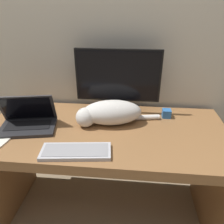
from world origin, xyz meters
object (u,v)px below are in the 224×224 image
at_px(laptop, 28,121).
at_px(cat, 109,112).
at_px(monitor, 118,82).
at_px(external_keyboard, 76,151).

distance_m(laptop, cat, 0.49).
bearing_deg(monitor, laptop, -153.32).
height_order(monitor, external_keyboard, monitor).
relative_size(laptop, cat, 0.68).
distance_m(external_keyboard, cat, 0.35).
relative_size(monitor, laptop, 1.55).
bearing_deg(cat, monitor, 66.41).
bearing_deg(monitor, cat, -103.81).
height_order(monitor, cat, monitor).
relative_size(laptop, external_keyboard, 0.97).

